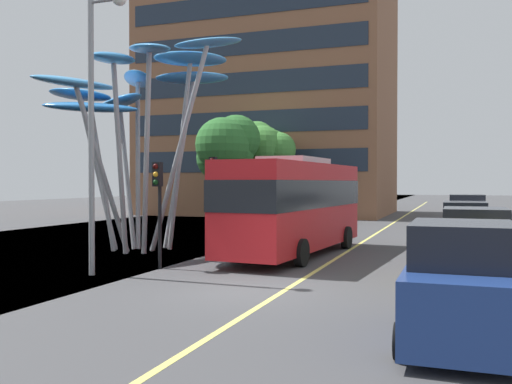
{
  "coord_description": "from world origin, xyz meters",
  "views": [
    {
      "loc": [
        5.35,
        -13.97,
        2.87
      ],
      "look_at": [
        -1.98,
        6.43,
        2.5
      ],
      "focal_mm": 39.65,
      "sensor_mm": 36.0,
      "label": 1
    }
  ],
  "objects_px": {
    "street_lamp": "(98,101)",
    "no_entry_sign": "(216,206)",
    "red_bus": "(295,202)",
    "car_parked_far": "(465,229)",
    "car_parked_near": "(462,287)",
    "car_side_street": "(467,218)",
    "traffic_light_kerb_near": "(158,192)",
    "traffic_light_kerb_far": "(214,183)",
    "leaf_sculpture": "(137,92)",
    "car_parked_mid": "(475,248)",
    "traffic_light_island_mid": "(237,194)"
  },
  "relations": [
    {
      "from": "car_parked_mid",
      "to": "car_parked_near",
      "type": "bearing_deg",
      "value": -93.4
    },
    {
      "from": "car_side_street",
      "to": "street_lamp",
      "type": "bearing_deg",
      "value": -125.03
    },
    {
      "from": "leaf_sculpture",
      "to": "car_side_street",
      "type": "height_order",
      "value": "leaf_sculpture"
    },
    {
      "from": "traffic_light_kerb_far",
      "to": "traffic_light_island_mid",
      "type": "relative_size",
      "value": 1.21
    },
    {
      "from": "traffic_light_kerb_far",
      "to": "car_parked_far",
      "type": "xyz_separation_m",
      "value": [
        9.79,
        3.11,
        -1.85
      ]
    },
    {
      "from": "leaf_sculpture",
      "to": "car_parked_far",
      "type": "distance_m",
      "value": 14.73
    },
    {
      "from": "car_parked_far",
      "to": "leaf_sculpture",
      "type": "bearing_deg",
      "value": -164.14
    },
    {
      "from": "car_parked_near",
      "to": "car_side_street",
      "type": "bearing_deg",
      "value": 89.0
    },
    {
      "from": "red_bus",
      "to": "traffic_light_island_mid",
      "type": "bearing_deg",
      "value": 143.99
    },
    {
      "from": "car_parked_mid",
      "to": "no_entry_sign",
      "type": "xyz_separation_m",
      "value": [
        -10.58,
        5.79,
        0.8
      ]
    },
    {
      "from": "traffic_light_kerb_far",
      "to": "car_side_street",
      "type": "xyz_separation_m",
      "value": [
        9.95,
        8.8,
        -1.76
      ]
    },
    {
      "from": "no_entry_sign",
      "to": "red_bus",
      "type": "bearing_deg",
      "value": -21.29
    },
    {
      "from": "traffic_light_kerb_far",
      "to": "car_parked_near",
      "type": "distance_m",
      "value": 14.5
    },
    {
      "from": "traffic_light_kerb_far",
      "to": "car_parked_near",
      "type": "bearing_deg",
      "value": -48.1
    },
    {
      "from": "car_side_street",
      "to": "street_lamp",
      "type": "height_order",
      "value": "street_lamp"
    },
    {
      "from": "leaf_sculpture",
      "to": "car_parked_far",
      "type": "xyz_separation_m",
      "value": [
        13.06,
        3.71,
        -5.71
      ]
    },
    {
      "from": "street_lamp",
      "to": "car_side_street",
      "type": "bearing_deg",
      "value": 54.97
    },
    {
      "from": "traffic_light_kerb_far",
      "to": "car_parked_mid",
      "type": "xyz_separation_m",
      "value": [
        9.99,
        -4.2,
        -1.81
      ]
    },
    {
      "from": "car_side_street",
      "to": "traffic_light_kerb_far",
      "type": "bearing_deg",
      "value": -138.51
    },
    {
      "from": "traffic_light_island_mid",
      "to": "traffic_light_kerb_far",
      "type": "bearing_deg",
      "value": -90.6
    },
    {
      "from": "traffic_light_kerb_near",
      "to": "traffic_light_kerb_far",
      "type": "xyz_separation_m",
      "value": [
        -0.18,
        4.89,
        0.26
      ]
    },
    {
      "from": "leaf_sculpture",
      "to": "red_bus",
      "type": "bearing_deg",
      "value": 5.11
    },
    {
      "from": "car_parked_mid",
      "to": "traffic_light_kerb_near",
      "type": "bearing_deg",
      "value": -175.97
    },
    {
      "from": "car_parked_far",
      "to": "car_side_street",
      "type": "height_order",
      "value": "car_side_street"
    },
    {
      "from": "red_bus",
      "to": "street_lamp",
      "type": "distance_m",
      "value": 8.63
    },
    {
      "from": "traffic_light_kerb_near",
      "to": "no_entry_sign",
      "type": "relative_size",
      "value": 1.29
    },
    {
      "from": "leaf_sculpture",
      "to": "car_parked_mid",
      "type": "relative_size",
      "value": 2.36
    },
    {
      "from": "red_bus",
      "to": "street_lamp",
      "type": "height_order",
      "value": "street_lamp"
    },
    {
      "from": "red_bus",
      "to": "car_parked_near",
      "type": "height_order",
      "value": "red_bus"
    },
    {
      "from": "street_lamp",
      "to": "traffic_light_island_mid",
      "type": "bearing_deg",
      "value": 84.28
    },
    {
      "from": "red_bus",
      "to": "street_lamp",
      "type": "xyz_separation_m",
      "value": [
        -4.39,
        -6.67,
        3.28
      ]
    },
    {
      "from": "car_parked_far",
      "to": "no_entry_sign",
      "type": "height_order",
      "value": "no_entry_sign"
    },
    {
      "from": "red_bus",
      "to": "traffic_light_kerb_near",
      "type": "bearing_deg",
      "value": -124.06
    },
    {
      "from": "street_lamp",
      "to": "no_entry_sign",
      "type": "bearing_deg",
      "value": 87.87
    },
    {
      "from": "red_bus",
      "to": "car_parked_far",
      "type": "height_order",
      "value": "red_bus"
    },
    {
      "from": "traffic_light_island_mid",
      "to": "leaf_sculpture",
      "type": "bearing_deg",
      "value": -136.51
    },
    {
      "from": "leaf_sculpture",
      "to": "car_parked_far",
      "type": "bearing_deg",
      "value": 15.86
    },
    {
      "from": "traffic_light_island_mid",
      "to": "street_lamp",
      "type": "xyz_separation_m",
      "value": [
        -0.92,
        -9.19,
        3.03
      ]
    },
    {
      "from": "traffic_light_kerb_near",
      "to": "no_entry_sign",
      "type": "bearing_deg",
      "value": 96.77
    },
    {
      "from": "traffic_light_kerb_near",
      "to": "traffic_light_kerb_far",
      "type": "distance_m",
      "value": 4.9
    },
    {
      "from": "red_bus",
      "to": "traffic_light_kerb_far",
      "type": "relative_size",
      "value": 2.6
    },
    {
      "from": "car_parked_near",
      "to": "car_side_street",
      "type": "distance_m",
      "value": 19.51
    },
    {
      "from": "leaf_sculpture",
      "to": "car_parked_near",
      "type": "distance_m",
      "value": 17.32
    },
    {
      "from": "leaf_sculpture",
      "to": "traffic_light_kerb_near",
      "type": "relative_size",
      "value": 2.59
    },
    {
      "from": "leaf_sculpture",
      "to": "no_entry_sign",
      "type": "bearing_deg",
      "value": 39.29
    },
    {
      "from": "red_bus",
      "to": "traffic_light_kerb_far",
      "type": "distance_m",
      "value": 3.57
    },
    {
      "from": "red_bus",
      "to": "no_entry_sign",
      "type": "bearing_deg",
      "value": 158.71
    },
    {
      "from": "car_parked_mid",
      "to": "red_bus",
      "type": "bearing_deg",
      "value": 147.12
    },
    {
      "from": "car_parked_near",
      "to": "car_parked_mid",
      "type": "height_order",
      "value": "car_parked_near"
    },
    {
      "from": "leaf_sculpture",
      "to": "traffic_light_island_mid",
      "type": "relative_size",
      "value": 2.84
    }
  ]
}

